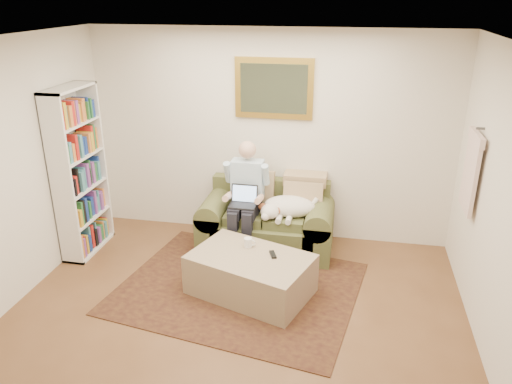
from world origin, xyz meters
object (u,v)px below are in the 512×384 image
(bookshelf, at_px, (79,172))
(ottoman, at_px, (251,274))
(sleeping_dog, at_px, (290,206))
(coffee_mug, at_px, (248,242))
(seated_man, at_px, (245,200))
(sofa, at_px, (267,227))
(laptop, at_px, (244,200))

(bookshelf, bearing_deg, ottoman, -14.79)
(sleeping_dog, height_order, coffee_mug, sleeping_dog)
(seated_man, xyz_separation_m, coffee_mug, (0.19, -0.69, -0.19))
(sofa, distance_m, seated_man, 0.49)
(sleeping_dog, bearing_deg, laptop, -166.36)
(sofa, relative_size, bookshelf, 0.80)
(seated_man, relative_size, sleeping_dog, 2.04)
(laptop, relative_size, bookshelf, 0.16)
(sofa, relative_size, coffee_mug, 16.05)
(seated_man, xyz_separation_m, ottoman, (0.25, -0.88, -0.46))
(laptop, bearing_deg, bookshelf, -172.57)
(ottoman, bearing_deg, sofa, 90.73)
(coffee_mug, bearing_deg, sofa, 86.29)
(bookshelf, bearing_deg, coffee_mug, -10.21)
(coffee_mug, distance_m, bookshelf, 2.20)
(seated_man, height_order, coffee_mug, seated_man)
(ottoman, bearing_deg, sleeping_dog, 73.88)
(ottoman, bearing_deg, laptop, 107.15)
(sofa, distance_m, bookshelf, 2.32)
(sofa, bearing_deg, seated_man, -148.55)
(laptop, distance_m, ottoman, 0.99)
(seated_man, height_order, sleeping_dog, seated_man)
(sofa, distance_m, ottoman, 1.03)
(sofa, relative_size, sleeping_dog, 2.43)
(sleeping_dog, height_order, bookshelf, bookshelf)
(seated_man, bearing_deg, sofa, 31.45)
(coffee_mug, bearing_deg, seated_man, 105.10)
(ottoman, bearing_deg, bookshelf, 165.21)
(laptop, height_order, sleeping_dog, laptop)
(laptop, bearing_deg, ottoman, -72.85)
(laptop, relative_size, coffee_mug, 3.12)
(bookshelf, bearing_deg, seated_man, 9.25)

